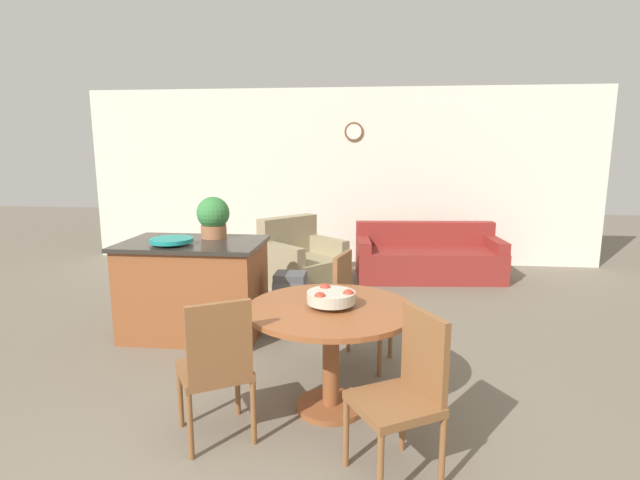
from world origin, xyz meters
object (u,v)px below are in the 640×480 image
at_px(dining_table, 331,330).
at_px(dining_chair_near_right, 406,388).
at_px(dining_chair_far_side, 355,304).
at_px(potted_plant, 213,217).
at_px(fruit_bowl, 331,297).
at_px(armchair, 301,264).
at_px(kitchen_island, 195,288).
at_px(couch, 428,259).
at_px(teal_bowl, 171,240).
at_px(trash_bin, 291,303).
at_px(dining_chair_near_left, 216,364).

distance_m(dining_table, dining_chair_near_right, 0.81).
xyz_separation_m(dining_chair_far_side, potted_plant, (-1.44, 0.70, 0.62)).
relative_size(fruit_bowl, armchair, 0.27).
xyz_separation_m(fruit_bowl, potted_plant, (-1.31, 1.51, 0.32)).
relative_size(dining_chair_near_right, potted_plant, 2.30).
relative_size(kitchen_island, couch, 0.65).
distance_m(dining_chair_far_side, potted_plant, 1.72).
bearing_deg(dining_chair_near_right, couch, -37.55).
bearing_deg(dining_table, kitchen_island, 138.43).
height_order(teal_bowl, trash_bin, teal_bowl).
height_order(fruit_bowl, armchair, armchair).
bearing_deg(fruit_bowl, potted_plant, 131.01).
height_order(trash_bin, armchair, armchair).
distance_m(dining_chair_near_right, armchair, 3.88).
relative_size(dining_table, trash_bin, 1.89).
relative_size(kitchen_island, armchair, 1.09).
bearing_deg(kitchen_island, dining_table, -41.57).
bearing_deg(potted_plant, kitchen_island, -123.50).
bearing_deg(armchair, dining_chair_near_left, -138.06).
xyz_separation_m(teal_bowl, potted_plant, (0.28, 0.39, 0.17)).
bearing_deg(dining_table, armchair, 102.30).
bearing_deg(couch, dining_chair_near_left, -117.56).
bearing_deg(dining_chair_near_right, armchair, -13.21).
bearing_deg(fruit_bowl, couch, 74.46).
relative_size(teal_bowl, couch, 0.19).
bearing_deg(fruit_bowl, dining_chair_near_right, -54.35).
bearing_deg(armchair, dining_chair_near_right, -121.03).
bearing_deg(couch, potted_plant, -142.34).
distance_m(trash_bin, armchair, 1.64).
bearing_deg(dining_chair_far_side, potted_plant, -101.31).
xyz_separation_m(dining_table, dining_chair_near_right, (0.47, -0.66, -0.06)).
xyz_separation_m(dining_table, dining_chair_near_left, (-0.66, -0.47, -0.06)).
bearing_deg(couch, dining_chair_near_right, -102.79).
bearing_deg(trash_bin, fruit_bowl, -69.54).
bearing_deg(kitchen_island, dining_chair_near_left, -65.77).
distance_m(dining_chair_far_side, couch, 3.05).
distance_m(dining_table, couch, 3.86).
height_order(dining_chair_far_side, fruit_bowl, dining_chair_far_side).
bearing_deg(couch, kitchen_island, -141.35).
height_order(dining_table, dining_chair_near_left, dining_chair_near_left).
bearing_deg(trash_bin, dining_chair_near_right, -64.22).
relative_size(dining_chair_far_side, trash_bin, 1.54).
distance_m(dining_chair_near_left, armchair, 3.52).
distance_m(kitchen_island, teal_bowl, 0.55).
distance_m(fruit_bowl, armchair, 3.16).
relative_size(dining_chair_near_right, fruit_bowl, 2.85).
xyz_separation_m(dining_chair_near_left, kitchen_island, (-0.79, 1.76, -0.05)).
xyz_separation_m(dining_chair_near_left, couch, (1.69, 4.18, -0.25)).
relative_size(potted_plant, trash_bin, 0.67).
bearing_deg(kitchen_island, couch, 44.18).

